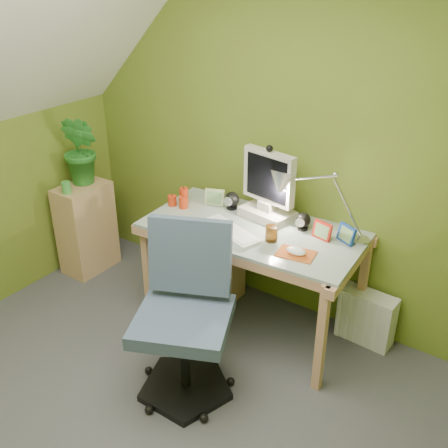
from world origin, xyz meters
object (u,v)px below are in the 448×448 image
Objects in this scene: side_ledge at (87,228)px; potted_plant at (81,150)px; radiator at (366,317)px; monitor at (269,183)px; task_chair at (183,317)px; desk at (252,277)px; desk_lamp at (335,190)px.

side_ledge is 0.64m from potted_plant.
potted_plant reaches higher than radiator.
monitor is 1.05m from task_chair.
monitor is (0.00, 0.18, 0.62)m from desk.
side_ledge is at bearing 132.86° from task_chair.
side_ledge is 2.00× the size of radiator.
desk_lamp is 0.86× the size of side_ledge.
desk is at bearing -157.41° from desk_lamp.
desk_lamp is at bearing 41.71° from task_chair.
task_chair reaches higher than side_ledge.
task_chair reaches higher than desk.
desk is at bearing 4.98° from side_ledge.
potted_plant is at bearing -167.53° from radiator.
monitor is 0.90× the size of potted_plant.
monitor is 1.49m from potted_plant.
monitor is 0.46× the size of task_chair.
potted_plant reaches higher than desk.
desk_lamp reaches higher than radiator.
potted_plant is (-1.47, -0.26, 0.01)m from monitor.
side_ledge reaches higher than radiator.
task_chair is (0.03, -0.94, -0.46)m from monitor.
desk_lamp reaches higher than side_ledge.
desk is 0.79m from radiator.
potted_plant is (-1.47, -0.08, 0.62)m from desk.
task_chair is 2.90× the size of radiator.
side_ledge is at bearing -90.00° from potted_plant.
side_ledge is 2.23m from radiator.
side_ledge is at bearing -170.08° from desk_lamp.
potted_plant is at bearing -160.57° from monitor.
task_chair is at bearing -91.55° from desk.
desk_lamp is (0.45, 0.00, 0.07)m from monitor.
potted_plant reaches higher than task_chair.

